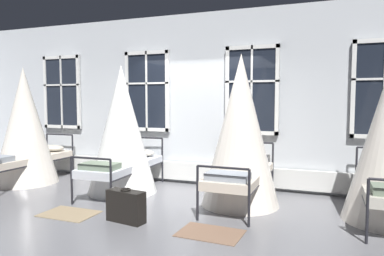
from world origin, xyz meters
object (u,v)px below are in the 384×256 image
object	(u,v)px
cot_second	(122,132)
cot_third	(241,133)
cot_first	(25,128)
suitcase_dark	(126,206)

from	to	relation	value
cot_second	cot_third	size ratio (longest dim) A/B	0.96
cot_third	cot_first	bearing A→B (deg)	91.08
cot_first	suitcase_dark	bearing A→B (deg)	-112.70
cot_second	suitcase_dark	xyz separation A→B (m)	(0.92, -1.41, -0.89)
cot_third	suitcase_dark	bearing A→B (deg)	137.98
cot_second	cot_third	world-z (taller)	cot_third
cot_third	suitcase_dark	world-z (taller)	cot_third
cot_first	suitcase_dark	world-z (taller)	cot_first
cot_second	cot_third	distance (m)	2.20
cot_second	suitcase_dark	distance (m)	1.90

